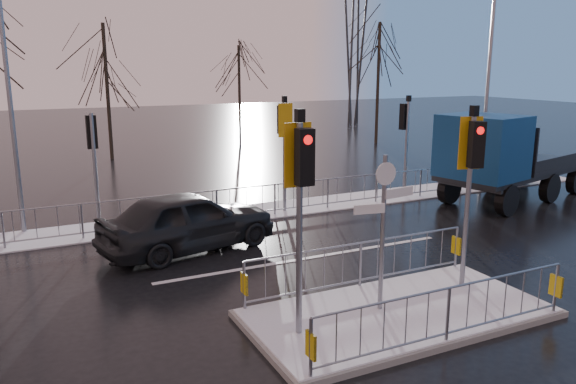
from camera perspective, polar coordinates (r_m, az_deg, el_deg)
name	(u,v)px	position (r m, az deg, el deg)	size (l,w,h in m)	color
ground	(398,316)	(11.55, 11.10, -12.30)	(120.00, 120.00, 0.00)	black
snow_verge	(240,214)	(18.69, -4.89, -2.22)	(30.00, 2.00, 0.04)	white
lane_markings	(408,323)	(11.32, 12.13, -12.89)	(8.00, 11.38, 0.01)	silver
traffic_island	(398,298)	(11.40, 11.10, -10.52)	(6.00, 3.04, 4.15)	slate
far_kerb_fixtures	(254,187)	(18.11, -3.51, 0.56)	(18.00, 0.65, 3.83)	gray
car_far_lane	(188,221)	(15.16, -10.08, -2.87)	(1.91, 4.76, 1.62)	black
flatbed_truck	(497,157)	(20.94, 20.45, 3.37)	(7.34, 4.11, 3.22)	black
tree_far_a	(106,65)	(30.59, -18.04, 12.15)	(3.75, 3.75, 7.08)	black
tree_far_b	(239,76)	(34.59, -4.99, 11.66)	(3.25, 3.25, 6.14)	black
tree_far_c	(379,60)	(35.70, 9.20, 13.13)	(4.00, 4.00, 7.55)	black
street_lamp_right	(490,77)	(23.89, 19.82, 10.96)	(1.25, 0.18, 8.00)	gray
street_lamp_left	(10,78)	(17.77, -26.38, 10.34)	(1.25, 0.18, 8.20)	gray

